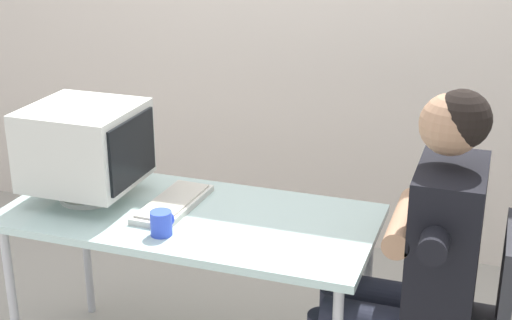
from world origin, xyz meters
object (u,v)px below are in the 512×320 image
at_px(crt_monitor, 85,146).
at_px(desk, 190,227).
at_px(person_seated, 416,256).
at_px(desk_mug, 162,223).
at_px(keyboard, 173,203).

bearing_deg(crt_monitor, desk, 0.22).
distance_m(desk, person_seated, 0.86).
distance_m(crt_monitor, person_seated, 1.31).
relative_size(person_seated, desk_mug, 14.51).
bearing_deg(desk_mug, crt_monitor, 154.81).
bearing_deg(keyboard, person_seated, -4.57).
distance_m(desk, keyboard, 0.11).
relative_size(desk, crt_monitor, 3.40).
bearing_deg(desk, crt_monitor, -179.78).
bearing_deg(desk_mug, desk, 84.30).
distance_m(person_seated, desk_mug, 0.90).
bearing_deg(desk, keyboard, 157.79).
xyz_separation_m(desk, desk_mug, (-0.02, -0.20, 0.10)).
distance_m(desk, crt_monitor, 0.51).
height_order(desk, desk_mug, desk_mug).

